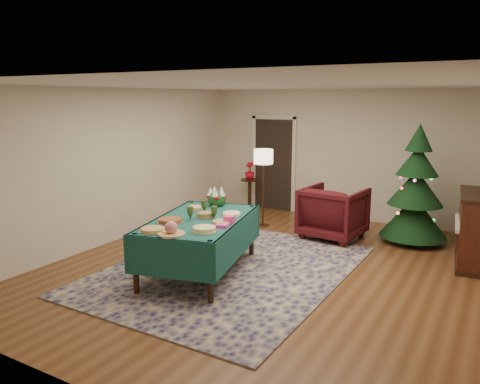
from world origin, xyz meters
The scene contains 24 objects.
room_shell centered at (0.00, 0.00, 1.35)m, with size 7.00×7.00×7.00m.
doorway centered at (-1.60, 3.48, 1.10)m, with size 1.08×0.04×2.16m.
rug centered at (-0.45, -0.37, 0.01)m, with size 3.20×4.20×0.02m, color #141246.
buffet_table centered at (-0.76, -0.67, 0.66)m, with size 1.68×2.34×0.82m.
platter_0 centered at (-0.90, -1.53, 0.85)m, with size 0.36×0.36×0.05m.
platter_1 centered at (-0.60, -1.52, 0.89)m, with size 0.36×0.36×0.18m.
platter_2 centered at (-0.32, -1.21, 0.86)m, with size 0.35×0.35×0.07m.
platter_3 centered at (-0.98, -1.06, 0.85)m, with size 0.38×0.38×0.06m.
platter_4 centered at (-0.33, -0.76, 0.84)m, with size 0.29×0.29×0.05m.
platter_5 centered at (-0.70, -0.60, 0.86)m, with size 0.29×0.29×0.08m.
platter_6 centered at (-0.45, -0.29, 0.84)m, with size 0.30×0.30×0.05m.
platter_7 centered at (-1.14, -0.24, 0.84)m, with size 0.28×0.28×0.05m.
goblet_0 centered at (-0.90, -0.35, 0.93)m, with size 0.09×0.09×0.19m.
goblet_1 centered at (-0.55, -0.61, 0.93)m, with size 0.09×0.09×0.19m.
goblet_2 centered at (-0.83, -0.80, 0.93)m, with size 0.09×0.09×0.19m.
napkin_stack centered at (-0.24, -0.89, 0.84)m, with size 0.16×0.16×0.04m, color #E03EAD.
gift_box centered at (-0.25, -0.69, 0.88)m, with size 0.13×0.13×0.11m, color #F24397.
centerpiece centered at (-0.98, 0.12, 0.97)m, with size 0.30×0.30×0.34m.
armchair centered at (0.35, 1.97, 0.52)m, with size 1.02×0.95×1.05m, color #400D12.
floor_lamp centered at (-1.11, 2.02, 1.31)m, with size 0.37×0.37×1.55m.
side_table centered at (-2.01, 3.10, 0.35)m, with size 0.40×0.40×0.72m.
potted_plant centered at (-2.01, 3.10, 0.83)m, with size 0.22×0.39×0.22m, color red.
christmas_tree centered at (1.65, 2.45, 0.94)m, with size 1.26×1.26×2.09m.
piano centered at (2.71, 1.72, 0.55)m, with size 0.73×1.35×1.12m.
Camera 1 is at (2.98, -6.01, 2.53)m, focal length 35.00 mm.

